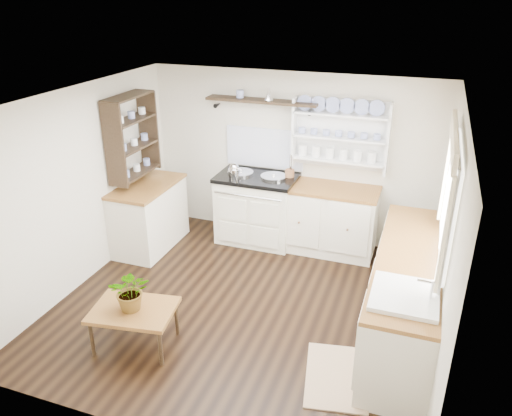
% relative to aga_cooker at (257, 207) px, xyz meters
% --- Properties ---
extents(floor, '(4.00, 3.80, 0.01)m').
position_rel_aga_cooker_xyz_m(floor, '(0.39, -1.57, -0.48)').
color(floor, black).
rests_on(floor, ground).
extents(wall_back, '(4.00, 0.02, 2.30)m').
position_rel_aga_cooker_xyz_m(wall_back, '(0.39, 0.33, 0.67)').
color(wall_back, beige).
rests_on(wall_back, ground).
extents(wall_right, '(0.02, 3.80, 2.30)m').
position_rel_aga_cooker_xyz_m(wall_right, '(2.39, -1.57, 0.67)').
color(wall_right, beige).
rests_on(wall_right, ground).
extents(wall_left, '(0.02, 3.80, 2.30)m').
position_rel_aga_cooker_xyz_m(wall_left, '(-1.61, -1.57, 0.67)').
color(wall_left, beige).
rests_on(wall_left, ground).
extents(ceiling, '(4.00, 3.80, 0.01)m').
position_rel_aga_cooker_xyz_m(ceiling, '(0.39, -1.57, 1.82)').
color(ceiling, white).
rests_on(ceiling, wall_back).
extents(window, '(0.08, 1.55, 1.22)m').
position_rel_aga_cooker_xyz_m(window, '(2.34, -1.42, 1.08)').
color(window, white).
rests_on(window, wall_right).
extents(aga_cooker, '(1.07, 0.74, 0.98)m').
position_rel_aga_cooker_xyz_m(aga_cooker, '(0.00, 0.00, 0.00)').
color(aga_cooker, white).
rests_on(aga_cooker, floor).
extents(back_cabinets, '(1.27, 0.63, 0.90)m').
position_rel_aga_cooker_xyz_m(back_cabinets, '(0.99, 0.03, -0.02)').
color(back_cabinets, white).
rests_on(back_cabinets, floor).
extents(right_cabinets, '(0.62, 2.43, 0.90)m').
position_rel_aga_cooker_xyz_m(right_cabinets, '(2.09, -1.47, -0.02)').
color(right_cabinets, white).
rests_on(right_cabinets, floor).
extents(belfast_sink, '(0.55, 0.60, 0.45)m').
position_rel_aga_cooker_xyz_m(belfast_sink, '(2.09, -2.22, 0.32)').
color(belfast_sink, white).
rests_on(belfast_sink, right_cabinets).
extents(left_cabinets, '(0.62, 1.13, 0.90)m').
position_rel_aga_cooker_xyz_m(left_cabinets, '(-1.31, -0.67, -0.02)').
color(left_cabinets, white).
rests_on(left_cabinets, floor).
extents(plate_rack, '(1.20, 0.22, 0.90)m').
position_rel_aga_cooker_xyz_m(plate_rack, '(1.04, 0.29, 1.07)').
color(plate_rack, white).
rests_on(plate_rack, wall_back).
extents(high_shelf, '(1.50, 0.29, 0.16)m').
position_rel_aga_cooker_xyz_m(high_shelf, '(-0.01, 0.21, 1.42)').
color(high_shelf, black).
rests_on(high_shelf, wall_back).
extents(left_shelving, '(0.28, 0.80, 1.05)m').
position_rel_aga_cooker_xyz_m(left_shelving, '(-1.45, -0.67, 1.07)').
color(left_shelving, black).
rests_on(left_shelving, wall_left).
extents(kettle, '(0.16, 0.16, 0.20)m').
position_rel_aga_cooker_xyz_m(kettle, '(-0.28, -0.12, 0.54)').
color(kettle, silver).
rests_on(kettle, aga_cooker).
extents(utensil_crock, '(0.12, 0.12, 0.14)m').
position_rel_aga_cooker_xyz_m(utensil_crock, '(0.42, 0.11, 0.50)').
color(utensil_crock, brown).
rests_on(utensil_crock, back_cabinets).
extents(center_table, '(0.87, 0.68, 0.43)m').
position_rel_aga_cooker_xyz_m(center_table, '(-0.37, -2.56, -0.10)').
color(center_table, brown).
rests_on(center_table, floor).
extents(potted_plant, '(0.48, 0.46, 0.42)m').
position_rel_aga_cooker_xyz_m(potted_plant, '(-0.37, -2.56, 0.16)').
color(potted_plant, '#3F7233').
rests_on(potted_plant, center_table).
extents(floor_rug, '(0.69, 0.94, 0.02)m').
position_rel_aga_cooker_xyz_m(floor_rug, '(1.60, -2.35, -0.48)').
color(floor_rug, '#958056').
rests_on(floor_rug, floor).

